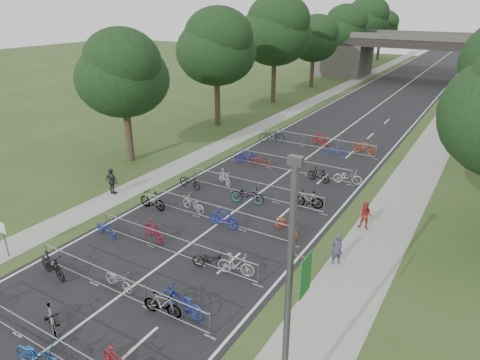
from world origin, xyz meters
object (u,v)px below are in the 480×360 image
object	(u,v)px
bike_1	(52,320)
pedestrian_c	(112,181)
pedestrian_b	(365,216)
bike_2	(38,355)
pedestrian_a	(337,249)
park_sign	(4,233)
overpass_bridge	(416,57)
lamppost	(289,301)

from	to	relation	value
bike_1	pedestrian_c	distance (m)	12.37
pedestrian_b	bike_1	bearing A→B (deg)	-120.15
bike_2	pedestrian_a	size ratio (longest dim) A/B	1.30
park_sign	pedestrian_b	distance (m)	18.07
overpass_bridge	bike_2	xyz separation A→B (m)	(0.53, -65.48, -3.00)
pedestrian_b	pedestrian_c	bearing A→B (deg)	-166.86
lamppost	bike_2	world-z (taller)	lamppost
overpass_bridge	bike_2	size ratio (longest dim) A/B	15.18
overpass_bridge	lamppost	distance (m)	63.55
overpass_bridge	pedestrian_c	size ratio (longest dim) A/B	18.01
bike_1	pedestrian_c	size ratio (longest dim) A/B	1.00
overpass_bridge	pedestrian_b	size ratio (longest dim) A/B	20.18
bike_2	overpass_bridge	bearing A→B (deg)	-9.17
bike_1	pedestrian_c	world-z (taller)	pedestrian_c
overpass_bridge	pedestrian_c	bearing A→B (deg)	-98.32
lamppost	bike_1	size ratio (longest dim) A/B	4.79
pedestrian_c	park_sign	bearing A→B (deg)	102.19
lamppost	pedestrian_a	size ratio (longest dim) A/B	5.22
lamppost	pedestrian_c	world-z (taller)	lamppost
lamppost	overpass_bridge	bearing A→B (deg)	97.53
overpass_bridge	pedestrian_b	distance (m)	51.00
pedestrian_b	pedestrian_a	bearing A→B (deg)	-93.89
park_sign	pedestrian_a	size ratio (longest dim) A/B	1.16
overpass_bridge	park_sign	world-z (taller)	overpass_bridge
overpass_bridge	pedestrian_a	bearing A→B (deg)	-82.80
pedestrian_b	bike_2	bearing A→B (deg)	-114.52
pedestrian_a	bike_2	bearing A→B (deg)	18.04
overpass_bridge	pedestrian_a	distance (m)	54.90
overpass_bridge	pedestrian_c	world-z (taller)	overpass_bridge
pedestrian_a	pedestrian_c	world-z (taller)	pedestrian_c
overpass_bridge	pedestrian_b	world-z (taller)	overpass_bridge
park_sign	pedestrian_c	size ratio (longest dim) A/B	1.06
park_sign	bike_2	bearing A→B (deg)	-25.38
pedestrian_b	pedestrian_c	world-z (taller)	pedestrian_c
bike_2	pedestrian_a	xyz separation A→B (m)	(6.34, 11.08, 0.25)
park_sign	pedestrian_a	world-z (taller)	park_sign
bike_2	pedestrian_b	bearing A→B (deg)	-33.12
park_sign	bike_2	xyz separation A→B (m)	(7.33, -3.48, -0.73)
pedestrian_a	pedestrian_b	bearing A→B (deg)	-135.03
lamppost	park_sign	xyz separation A→B (m)	(-15.13, 1.00, -3.01)
pedestrian_b	overpass_bridge	bearing A→B (deg)	96.95
bike_1	bike_2	bearing A→B (deg)	-111.45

